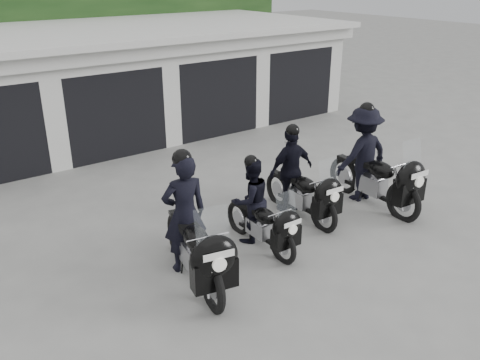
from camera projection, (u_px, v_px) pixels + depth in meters
ground at (248, 241)px, 9.14m from camera, size 80.00×80.00×0.00m
garage_block at (79, 86)px, 14.58m from camera, size 16.40×6.80×2.96m
background_vegetation at (36, 23)px, 17.87m from camera, size 20.00×3.90×5.80m
police_bike_a at (192, 231)px, 7.72m from camera, size 1.03×2.40×2.11m
police_bike_b at (256, 207)px, 8.80m from camera, size 0.76×1.92×1.67m
police_bike_c at (297, 177)px, 9.87m from camera, size 1.04×2.14×1.86m
police_bike_d at (369, 160)px, 10.35m from camera, size 1.33×2.47×2.15m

